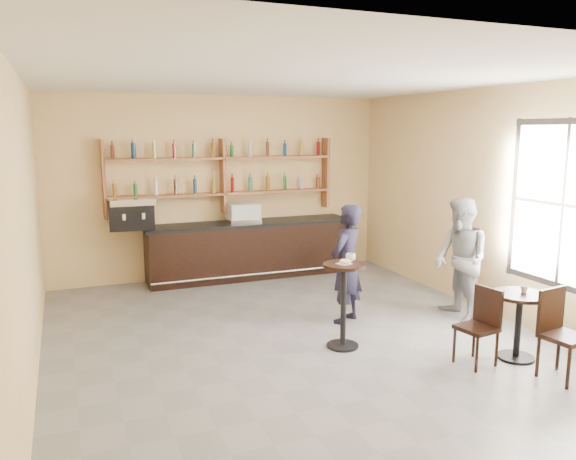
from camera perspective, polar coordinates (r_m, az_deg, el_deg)
name	(u,v)px	position (r m, az deg, el deg)	size (l,w,h in m)	color
floor	(297,338)	(7.22, 0.91, -10.96)	(7.00, 7.00, 0.00)	slate
ceiling	(298,77)	(6.77, 0.99, 15.23)	(7.00, 7.00, 0.00)	white
wall_back	(221,187)	(10.11, -6.80, 4.35)	(7.00, 7.00, 0.00)	#E5C082
wall_front	(508,286)	(3.90, 21.46, -5.31)	(7.00, 7.00, 0.00)	#E5C082
wall_left	(26,229)	(6.30, -25.08, 0.08)	(7.00, 7.00, 0.00)	#E5C082
wall_right	(493,202)	(8.43, 20.11, 2.70)	(7.00, 7.00, 0.00)	#E5C082
window_pane	(563,205)	(7.58, 26.17, 2.29)	(2.00, 2.00, 0.00)	white
window_frame	(563,205)	(7.57, 26.14, 2.28)	(0.04, 1.70, 2.10)	black
shelf_unit	(223,176)	(9.96, -6.63, 5.49)	(4.00, 0.26, 1.40)	brown
liquor_bottles	(223,166)	(9.95, -6.65, 6.46)	(3.68, 0.10, 1.00)	#8C5919
bar_counter	(249,249)	(10.05, -3.93, -1.98)	(3.70, 0.72, 1.00)	black
espresso_machine	(132,214)	(9.51, -15.56, 1.60)	(0.71, 0.45, 0.50)	black
pastry_case	(243,213)	(9.90, -4.59, 1.75)	(0.55, 0.44, 0.33)	silver
pedestal_table	(343,306)	(6.82, 5.64, -7.66)	(0.50, 0.50, 1.04)	black
napkin	(344,264)	(6.68, 5.72, -3.42)	(0.15, 0.15, 0.00)	white
donut	(345,262)	(6.67, 5.84, -3.21)	(0.13, 0.13, 0.05)	#D6884E
cup_pedestal	(351,257)	(6.82, 6.38, -2.77)	(0.12, 0.12, 0.09)	white
man_main	(346,264)	(7.65, 5.96, -3.44)	(0.59, 0.39, 1.62)	black
cafe_table	(518,326)	(7.00, 22.32, -9.03)	(0.61, 0.61, 0.78)	black
cup_cafe	(524,289)	(6.91, 22.86, -5.57)	(0.09, 0.09, 0.08)	white
chair_west	(476,327)	(6.66, 18.60, -9.35)	(0.38, 0.38, 0.87)	black
chair_south	(565,336)	(6.62, 26.34, -9.63)	(0.41, 0.41, 0.95)	black
patron_second	(461,259)	(8.05, 17.13, -2.87)	(0.83, 0.64, 1.70)	gray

